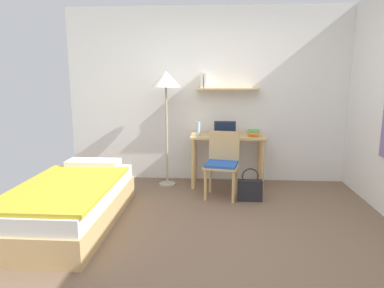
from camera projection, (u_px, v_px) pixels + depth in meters
The scene contains 10 objects.
ground_plane at pixel (210, 236), 3.48m from camera, with size 5.28×5.28×0.00m, color brown.
wall_back at pixel (213, 96), 5.22m from camera, with size 4.40×0.27×2.60m.
bed at pixel (71, 203), 3.75m from camera, with size 0.96×1.89×0.54m.
desk at pixel (227, 145), 5.02m from camera, with size 1.07×0.51×0.75m.
desk_chair at pixel (222, 161), 4.58m from camera, with size 0.50×0.48×0.87m.
standing_lamp at pixel (166, 85), 4.87m from camera, with size 0.41×0.41×1.66m.
laptop at pixel (225, 132), 4.98m from camera, with size 0.32×0.21×0.20m.
water_bottle at pixel (198, 129), 4.94m from camera, with size 0.06×0.06×0.20m, color silver.
book_stack at pixel (253, 133), 4.91m from camera, with size 0.19×0.24×0.09m.
handbag at pixel (250, 189), 4.46m from camera, with size 0.31×0.11×0.44m.
Camera 1 is at (0.04, -3.24, 1.59)m, focal length 32.27 mm.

